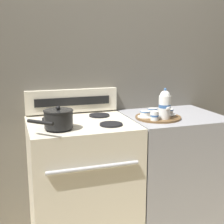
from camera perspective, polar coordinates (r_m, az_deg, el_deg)
name	(u,v)px	position (r m, az deg, el deg)	size (l,w,h in m)	color
wall_back	(114,89)	(2.54, 0.33, 4.25)	(6.00, 0.05, 2.20)	#666056
stove	(82,184)	(2.32, -5.47, -13.05)	(0.72, 0.66, 0.94)	beige
control_panel	(72,101)	(2.42, -7.28, 2.04)	(0.71, 0.05, 0.18)	beige
side_counter	(171,172)	(2.56, 10.75, -10.74)	(0.70, 0.63, 0.93)	#939399
saucepan	(58,119)	(1.98, -9.82, -1.24)	(0.29, 0.29, 0.14)	black
serving_tray	(158,117)	(2.29, 8.42, -0.97)	(0.33, 0.33, 0.01)	brown
teapot	(165,105)	(2.21, 9.63, 1.36)	(0.09, 0.14, 0.22)	white
teacup_left	(152,111)	(2.35, 7.41, 0.14)	(0.11, 0.11, 0.04)	white
teacup_right	(145,114)	(2.25, 6.09, -0.38)	(0.11, 0.11, 0.04)	white
teacup_front	(168,112)	(2.35, 10.28, 0.00)	(0.11, 0.11, 0.04)	white
creamer_jug	(155,116)	(2.16, 7.79, -0.66)	(0.06, 0.06, 0.07)	white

